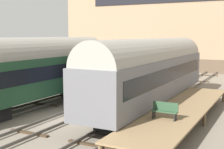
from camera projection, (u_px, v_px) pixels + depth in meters
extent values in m
plane|color=slate|center=(62.00, 121.00, 19.88)|extent=(200.00, 200.00, 0.00)
cube|color=#4C4742|center=(8.00, 110.00, 22.03)|extent=(0.08, 60.00, 0.16)
cube|color=#4C4742|center=(23.00, 112.00, 21.37)|extent=(0.08, 60.00, 0.16)
cube|color=#3D2D1E|center=(44.00, 104.00, 24.36)|extent=(2.60, 0.24, 0.10)
cube|color=#3D2D1E|center=(85.00, 92.00, 29.63)|extent=(2.60, 0.24, 0.10)
cube|color=#3D2D1E|center=(114.00, 83.00, 34.91)|extent=(2.60, 0.24, 0.10)
cube|color=#3D2D1E|center=(135.00, 77.00, 40.18)|extent=(2.60, 0.24, 0.10)
cube|color=#3D2D1E|center=(151.00, 72.00, 45.45)|extent=(2.60, 0.24, 0.10)
cube|color=#4C4742|center=(53.00, 117.00, 20.19)|extent=(0.08, 60.00, 0.16)
cube|color=#4C4742|center=(71.00, 119.00, 19.53)|extent=(0.08, 60.00, 0.16)
cube|color=#3D2D1E|center=(29.00, 133.00, 17.24)|extent=(2.60, 0.24, 0.10)
cube|color=#3D2D1E|center=(87.00, 110.00, 22.51)|extent=(2.60, 0.24, 0.10)
cube|color=#3D2D1E|center=(123.00, 96.00, 27.79)|extent=(2.60, 0.24, 0.10)
cube|color=#3D2D1E|center=(147.00, 86.00, 33.06)|extent=(2.60, 0.24, 0.10)
cube|color=#3D2D1E|center=(165.00, 79.00, 38.34)|extent=(2.60, 0.24, 0.10)
cube|color=#3D2D1E|center=(178.00, 74.00, 43.61)|extent=(2.60, 0.24, 0.10)
cube|color=#4C4742|center=(107.00, 125.00, 18.35)|extent=(0.08, 60.00, 0.16)
cube|color=#4C4742|center=(129.00, 128.00, 17.69)|extent=(0.08, 60.00, 0.16)
cube|color=#3D2D1E|center=(91.00, 145.00, 15.40)|extent=(2.60, 0.24, 0.10)
cube|color=#3D2D1E|center=(138.00, 117.00, 20.67)|extent=(2.60, 0.24, 0.10)
cube|color=#3D2D1E|center=(166.00, 100.00, 25.95)|extent=(2.60, 0.24, 0.10)
cube|color=#3D2D1E|center=(185.00, 89.00, 31.22)|extent=(2.60, 0.24, 0.10)
cube|color=#3D2D1E|center=(198.00, 81.00, 36.49)|extent=(2.60, 0.24, 0.10)
cube|color=#3D2D1E|center=(208.00, 75.00, 41.77)|extent=(2.60, 0.24, 0.10)
cube|color=black|center=(158.00, 78.00, 35.93)|extent=(1.80, 2.40, 1.00)
cube|color=black|center=(111.00, 95.00, 25.75)|extent=(1.80, 2.40, 1.00)
cube|color=#192342|center=(139.00, 67.00, 30.61)|extent=(2.93, 17.82, 2.65)
cube|color=black|center=(139.00, 64.00, 30.57)|extent=(2.97, 16.40, 0.95)
cylinder|color=gray|center=(139.00, 53.00, 30.45)|extent=(2.79, 17.46, 2.79)
cube|color=black|center=(174.00, 91.00, 27.87)|extent=(1.80, 2.40, 1.00)
cube|color=black|center=(117.00, 122.00, 17.88)|extent=(1.80, 2.40, 1.00)
cube|color=slate|center=(152.00, 77.00, 22.64)|extent=(2.97, 17.49, 2.79)
cube|color=black|center=(152.00, 73.00, 22.59)|extent=(3.01, 16.09, 1.00)
cylinder|color=gray|center=(153.00, 58.00, 22.46)|extent=(2.83, 17.14, 2.83)
cube|color=black|center=(76.00, 90.00, 28.32)|extent=(1.80, 2.40, 1.00)
cube|color=#1E4228|center=(39.00, 75.00, 23.71)|extent=(3.07, 15.30, 2.81)
cube|color=black|center=(39.00, 71.00, 23.66)|extent=(3.11, 14.08, 1.01)
cylinder|color=gray|center=(39.00, 57.00, 23.53)|extent=(2.91, 15.00, 2.91)
cube|color=#8C704C|center=(182.00, 109.00, 19.31)|extent=(3.10, 15.76, 0.10)
cylinder|color=brown|center=(189.00, 94.00, 26.81)|extent=(0.20, 0.20, 0.86)
cylinder|color=brown|center=(223.00, 97.00, 25.52)|extent=(0.20, 0.20, 0.86)
cylinder|color=brown|center=(160.00, 113.00, 20.02)|extent=(0.20, 0.20, 0.86)
cylinder|color=brown|center=(204.00, 119.00, 18.73)|extent=(0.20, 0.20, 0.86)
cube|color=#2D4C33|center=(164.00, 111.00, 16.61)|extent=(1.40, 0.40, 0.06)
cube|color=#2D4C33|center=(166.00, 106.00, 16.73)|extent=(1.40, 0.06, 0.45)
cube|color=black|center=(154.00, 114.00, 16.91)|extent=(0.06, 0.40, 0.40)
cube|color=black|center=(175.00, 117.00, 16.36)|extent=(0.06, 0.40, 0.40)
cube|color=brown|center=(180.00, 62.00, 51.84)|extent=(37.29, 11.10, 1.96)
cube|color=#9E7F60|center=(182.00, 2.00, 50.60)|extent=(37.29, 11.10, 17.62)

